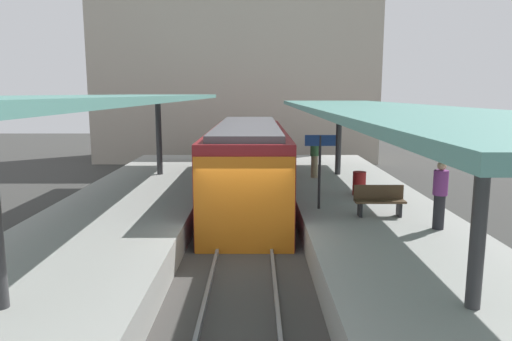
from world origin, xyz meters
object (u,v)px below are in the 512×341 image
(platform_bench, at_px, (381,200))
(litter_bin, at_px, (361,183))
(commuter_train, at_px, (249,166))
(platform_sign, at_px, (321,155))
(passenger_mid_platform, at_px, (441,194))
(passenger_near_bench, at_px, (316,156))

(platform_bench, bearing_deg, litter_bin, 89.29)
(commuter_train, relative_size, platform_sign, 4.98)
(platform_bench, distance_m, platform_sign, 2.13)
(platform_sign, distance_m, passenger_mid_platform, 3.56)
(platform_sign, relative_size, passenger_mid_platform, 1.27)
(commuter_train, height_order, platform_sign, commuter_train)
(litter_bin, relative_size, passenger_near_bench, 0.46)
(platform_bench, relative_size, passenger_mid_platform, 0.81)
(commuter_train, distance_m, platform_sign, 4.42)
(litter_bin, height_order, passenger_mid_platform, passenger_mid_platform)
(commuter_train, relative_size, platform_bench, 7.86)
(platform_sign, distance_m, passenger_near_bench, 5.32)
(litter_bin, xyz_separation_m, passenger_mid_platform, (1.14, -4.04, 0.50))
(commuter_train, bearing_deg, passenger_mid_platform, -49.85)
(platform_bench, relative_size, passenger_near_bench, 0.81)
(platform_bench, height_order, passenger_near_bench, passenger_near_bench)
(passenger_near_bench, distance_m, passenger_mid_platform, 7.71)
(passenger_mid_platform, bearing_deg, litter_bin, 105.76)
(platform_sign, xyz_separation_m, passenger_mid_platform, (2.76, -2.13, -0.72))
(platform_bench, xyz_separation_m, litter_bin, (0.03, 2.73, -0.06))
(platform_sign, height_order, passenger_near_bench, platform_sign)
(commuter_train, height_order, passenger_near_bench, commuter_train)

